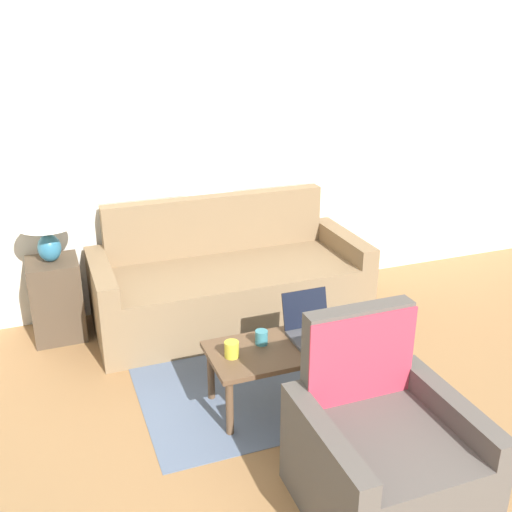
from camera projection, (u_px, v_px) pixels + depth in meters
wall_back at (218, 141)px, 4.64m from camera, size 6.98×0.06×2.60m
rug at (255, 355)px, 4.17m from camera, size 1.71×1.87×0.01m
couch at (229, 284)px, 4.62m from camera, size 2.04×0.85×0.91m
armchair at (380, 454)px, 2.82m from camera, size 0.76×0.75×0.93m
side_table at (56, 299)px, 4.33m from camera, size 0.36×0.36×0.60m
table_lamp at (45, 216)px, 4.10m from camera, size 0.38×0.38×0.49m
coffee_table at (287, 352)px, 3.57m from camera, size 0.95×0.46×0.39m
laptop at (311, 326)px, 3.65m from camera, size 0.29×0.30×0.25m
cup_navy at (261, 337)px, 3.55m from camera, size 0.08×0.08×0.09m
cup_yellow at (232, 349)px, 3.42m from camera, size 0.08×0.08×0.10m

